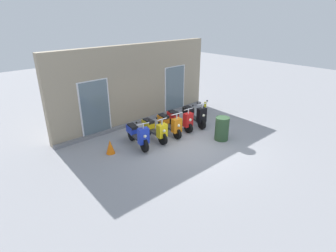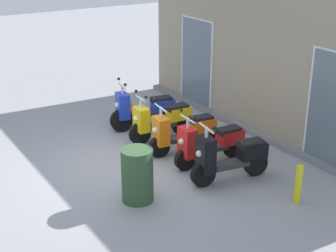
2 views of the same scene
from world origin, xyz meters
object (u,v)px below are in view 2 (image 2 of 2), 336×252
at_px(scooter_black, 229,157).
at_px(curb_bollard, 298,184).
at_px(scooter_red, 210,143).
at_px(scooter_blue, 144,109).
at_px(scooter_orange, 183,132).
at_px(trash_bin, 137,175).
at_px(scooter_yellow, 161,120).
at_px(traffic_cone, 129,103).

bearing_deg(scooter_black, curb_bollard, 20.80).
bearing_deg(scooter_red, scooter_blue, -177.14).
distance_m(scooter_orange, scooter_red, 0.75).
height_order(scooter_orange, scooter_black, scooter_black).
distance_m(trash_bin, curb_bollard, 2.71).
relative_size(scooter_yellow, traffic_cone, 3.01).
bearing_deg(curb_bollard, scooter_blue, -174.20).
distance_m(scooter_orange, traffic_cone, 2.71).
xyz_separation_m(scooter_yellow, scooter_black, (2.31, -0.01, 0.01)).
height_order(scooter_blue, scooter_orange, scooter_blue).
height_order(scooter_yellow, traffic_cone, scooter_yellow).
relative_size(trash_bin, traffic_cone, 1.82).
distance_m(scooter_yellow, trash_bin, 2.66).
relative_size(scooter_red, curb_bollard, 2.28).
bearing_deg(scooter_black, scooter_blue, 179.40).
bearing_deg(scooter_red, curb_bollard, 9.18).
height_order(scooter_red, scooter_black, scooter_black).
height_order(scooter_orange, trash_bin, scooter_orange).
bearing_deg(curb_bollard, scooter_orange, -170.58).
distance_m(scooter_blue, scooter_red, 2.36).
bearing_deg(curb_bollard, traffic_cone, -177.35).
relative_size(scooter_blue, scooter_orange, 1.06).
distance_m(scooter_yellow, curb_bollard, 3.60).
relative_size(scooter_black, traffic_cone, 3.03).
height_order(scooter_yellow, curb_bollard, scooter_yellow).
height_order(scooter_orange, scooter_red, scooter_orange).
bearing_deg(scooter_black, scooter_red, 168.87).
distance_m(scooter_black, trash_bin, 1.77).
xyz_separation_m(scooter_blue, scooter_red, (2.35, 0.12, -0.02)).
relative_size(curb_bollard, traffic_cone, 1.35).
relative_size(scooter_red, traffic_cone, 3.06).
relative_size(scooter_blue, traffic_cone, 3.16).
bearing_deg(scooter_blue, curb_bollard, 5.80).
height_order(trash_bin, curb_bollard, trash_bin).
xyz_separation_m(scooter_black, traffic_cone, (-4.20, 0.22, -0.22)).
relative_size(scooter_orange, traffic_cone, 2.99).
bearing_deg(trash_bin, curb_bollard, 54.83).
height_order(scooter_blue, scooter_black, scooter_black).
xyz_separation_m(scooter_blue, traffic_cone, (-1.08, 0.19, -0.20)).
bearing_deg(scooter_orange, scooter_red, 10.09).
bearing_deg(trash_bin, scooter_yellow, 138.90).
bearing_deg(traffic_cone, scooter_red, -1.24).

